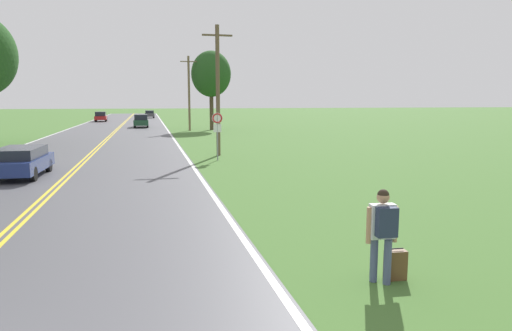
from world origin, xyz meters
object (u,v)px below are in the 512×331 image
Objects in this scene: traffic_sign at (217,124)px; car_dark_green_suv_approaching at (141,120)px; hitchhiker_person at (383,227)px; car_dark_grey_hatchback_mid_far at (149,114)px; tree_right_cluster at (211,74)px; car_red_hatchback_mid_near at (101,116)px; suitcase at (395,265)px; car_dark_blue_hatchback_nearest at (20,161)px.

car_dark_green_suv_approaching is at bearing 97.63° from traffic_sign.
car_dark_grey_hatchback_mid_far is at bearing 6.29° from hitchhiker_person.
tree_right_cluster is 29.43m from car_red_hatchback_mid_near.
tree_right_cluster is at bearing 82.88° from traffic_sign.
car_dark_green_suv_approaching is (-4.57, 34.10, -1.14)m from traffic_sign.
hitchhiker_person is 0.66× the size of traffic_sign.
car_dark_grey_hatchback_mid_far is (-6.79, 39.39, -5.51)m from tree_right_cluster.
suitcase is 45.42m from tree_right_cluster.
car_dark_green_suv_approaching is 32.46m from car_dark_grey_hatchback_mid_far.
tree_right_cluster is at bearing -0.14° from hitchhiker_person.
car_dark_grey_hatchback_mid_far is at bearing -29.84° from car_red_hatchback_mid_near.
car_dark_grey_hatchback_mid_far is (-3.71, 84.44, -0.29)m from hitchhiker_person.
hitchhiker_person is 52.23m from car_dark_green_suv_approaching.
hitchhiker_person is at bearing -144.89° from car_dark_blue_hatchback_nearest.
car_dark_green_suv_approaching reaches higher than suitcase.
car_red_hatchback_mid_near is (-11.09, 52.18, -1.16)m from traffic_sign.
car_dark_green_suv_approaching is (-4.87, 52.01, -0.20)m from hitchhiker_person.
car_red_hatchback_mid_near is at bearing 3.48° from car_dark_blue_hatchback_nearest.
tree_right_cluster is (3.09, 45.05, 5.22)m from hitchhiker_person.
car_dark_grey_hatchback_mid_far is at bearing 6.53° from suitcase.
hitchhiker_person is at bearing -172.44° from car_red_hatchback_mid_near.
car_dark_blue_hatchback_nearest is 55.79m from car_red_hatchback_mid_near.
tree_right_cluster reaches higher than car_dark_green_suv_approaching.
suitcase is at bearing 5.94° from car_dark_green_suv_approaching.
hitchhiker_person is 0.40× the size of car_dark_blue_hatchback_nearest.
traffic_sign is 27.69m from tree_right_cluster.
traffic_sign is 66.63m from car_dark_grey_hatchback_mid_far.
suitcase is at bearing -143.72° from car_dark_blue_hatchback_nearest.
car_dark_blue_hatchback_nearest is at bearing -158.81° from traffic_sign.
tree_right_cluster is 33.66m from car_dark_blue_hatchback_nearest.
suitcase is at bearing -68.48° from hitchhiker_person.
car_dark_green_suv_approaching is (-5.22, 51.89, 0.58)m from suitcase.
car_red_hatchback_mid_near is at bearing -159.99° from car_dark_green_suv_approaching.
tree_right_cluster reaches higher than traffic_sign.
tree_right_cluster reaches higher than car_red_hatchback_mid_near.
car_dark_grey_hatchback_mid_far is (5.80, 70.11, 0.07)m from car_dark_blue_hatchback_nearest.
tree_right_cluster is 2.17× the size of car_red_hatchback_mid_near.
traffic_sign is at bearing -169.68° from car_red_hatchback_mid_near.
car_dark_blue_hatchback_nearest is at bearing -6.83° from car_dark_green_suv_approaching.
traffic_sign is at bearing 4.75° from hitchhiker_person.
suitcase is 17.32m from car_dark_blue_hatchback_nearest.
suitcase is at bearing 1.60° from car_dark_grey_hatchback_mid_far.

